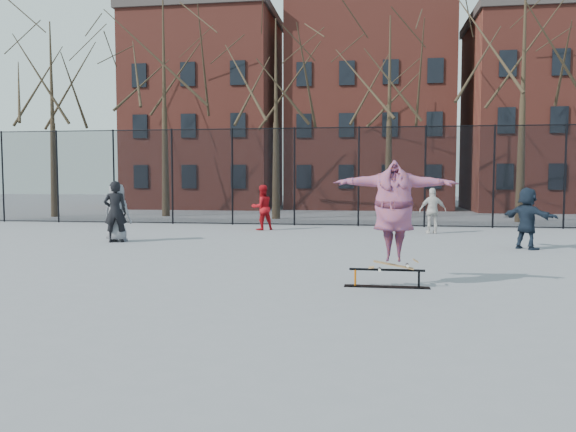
# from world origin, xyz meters

# --- Properties ---
(ground) EXTENTS (100.00, 100.00, 0.00)m
(ground) POSITION_xyz_m (0.00, 0.00, 0.00)
(ground) COLOR slate
(skate_rail) EXTENTS (1.53, 0.23, 0.34)m
(skate_rail) POSITION_xyz_m (1.99, 0.47, 0.13)
(skate_rail) COLOR black
(skate_rail) RESTS_ON ground
(skateboard) EXTENTS (0.77, 0.18, 0.09)m
(skateboard) POSITION_xyz_m (2.10, 0.47, 0.38)
(skateboard) COLOR olive
(skateboard) RESTS_ON skate_rail
(skater) EXTENTS (2.27, 0.79, 1.81)m
(skater) POSITION_xyz_m (2.10, 0.47, 1.33)
(skater) COLOR #5B3E9B
(skater) RESTS_ON skateboard
(bystander_grey) EXTENTS (0.94, 0.67, 1.79)m
(bystander_grey) POSITION_xyz_m (-6.01, 6.50, 0.90)
(bystander_grey) COLOR slate
(bystander_grey) RESTS_ON ground
(bystander_black) EXTENTS (0.78, 0.63, 1.87)m
(bystander_black) POSITION_xyz_m (-5.98, 6.33, 0.93)
(bystander_black) COLOR black
(bystander_black) RESTS_ON ground
(bystander_red) EXTENTS (1.04, 0.99, 1.69)m
(bystander_red) POSITION_xyz_m (-2.33, 10.86, 0.84)
(bystander_red) COLOR #B10F16
(bystander_red) RESTS_ON ground
(bystander_white) EXTENTS (0.99, 0.52, 1.61)m
(bystander_white) POSITION_xyz_m (3.85, 10.48, 0.80)
(bystander_white) COLOR beige
(bystander_white) RESTS_ON ground
(bystander_navy) EXTENTS (1.44, 1.50, 1.70)m
(bystander_navy) POSITION_xyz_m (5.95, 6.45, 0.85)
(bystander_navy) COLOR #182230
(bystander_navy) RESTS_ON ground
(fence) EXTENTS (34.03, 0.07, 4.00)m
(fence) POSITION_xyz_m (-0.01, 13.00, 2.05)
(fence) COLOR black
(fence) RESTS_ON ground
(tree_row) EXTENTS (33.66, 7.46, 10.67)m
(tree_row) POSITION_xyz_m (-0.25, 17.15, 7.36)
(tree_row) COLOR black
(tree_row) RESTS_ON ground
(rowhouses) EXTENTS (29.00, 7.00, 13.00)m
(rowhouses) POSITION_xyz_m (0.72, 26.00, 6.06)
(rowhouses) COLOR maroon
(rowhouses) RESTS_ON ground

